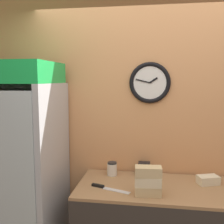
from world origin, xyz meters
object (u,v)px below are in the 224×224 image
Objects in this scene: beverage_cooler at (19,160)px; sandwich_stack_bottom at (148,191)px; sandwich_stack_top at (148,172)px; sandwich_flat_left at (208,180)px; chefs_knife at (105,188)px; condiment_jar at (112,169)px; sandwich_stack_middle at (148,181)px; napkin_dispenser at (144,169)px.

beverage_cooler reaches higher than sandwich_stack_bottom.
sandwich_stack_top is 0.62m from sandwich_flat_left.
beverage_cooler is at bearing 169.77° from sandwich_stack_top.
sandwich_stack_bottom is 0.62× the size of chefs_knife.
condiment_jar is at bearing 87.99° from chefs_knife.
chefs_knife is (-0.36, 0.08, -0.19)m from sandwich_stack_top.
beverage_cooler reaches higher than sandwich_stack_middle.
sandwich_stack_top reaches higher than condiment_jar.
beverage_cooler reaches higher than condiment_jar.
chefs_knife is (-0.36, 0.08, -0.03)m from sandwich_stack_bottom.
condiment_jar is at bearing 131.38° from sandwich_stack_top.
chefs_knife is (-0.87, -0.23, -0.03)m from sandwich_flat_left.
beverage_cooler is at bearing 169.77° from sandwich_stack_bottom.
napkin_dispenser reaches higher than sandwich_flat_left.
condiment_jar is (-0.34, 0.39, -0.05)m from sandwich_stack_middle.
sandwich_flat_left is at bearing 30.84° from sandwich_stack_bottom.
napkin_dispenser is at bearing 165.97° from sandwich_flat_left.
beverage_cooler is at bearing -176.99° from sandwich_flat_left.
sandwich_stack_bottom is 0.52m from condiment_jar.
sandwich_stack_top is at bearing -12.21° from chefs_knife.
sandwich_stack_middle is 0.45m from napkin_dispenser.
chefs_knife is 0.48m from napkin_dispenser.
napkin_dispenser is (-0.05, 0.44, -0.13)m from sandwich_stack_top.
beverage_cooler reaches higher than napkin_dispenser.
condiment_jar reaches higher than sandwich_stack_bottom.
beverage_cooler is 9.34× the size of sandwich_stack_top.
chefs_knife is 0.32m from condiment_jar.
sandwich_flat_left is (1.71, 0.09, -0.12)m from beverage_cooler.
sandwich_stack_bottom is 0.08m from sandwich_stack_middle.
beverage_cooler is at bearing -168.37° from condiment_jar.
chefs_knife is at bearing 167.79° from sandwich_stack_top.
condiment_jar is (0.85, 0.18, -0.10)m from beverage_cooler.
beverage_cooler is at bearing 170.61° from chefs_knife.
chefs_knife is at bearing -9.39° from beverage_cooler.
condiment_jar is (-0.86, 0.09, 0.03)m from sandwich_flat_left.
beverage_cooler is 1.71m from sandwich_flat_left.
sandwich_stack_bottom is 1.77× the size of napkin_dispenser.
beverage_cooler is 1.22m from sandwich_stack_bottom.
sandwich_flat_left is (0.51, 0.31, -0.08)m from sandwich_stack_middle.
sandwich_stack_top is 0.47m from napkin_dispenser.
sandwich_flat_left is at bearing -14.03° from napkin_dispenser.
sandwich_stack_top is (1.19, -0.22, 0.04)m from beverage_cooler.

